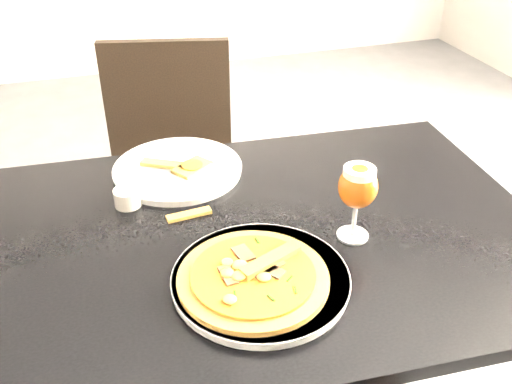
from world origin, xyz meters
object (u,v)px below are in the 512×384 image
object	(u,v)px
chair_far	(171,177)
beer_glass	(358,187)
pizza	(254,276)
dining_table	(255,266)

from	to	relation	value
chair_far	beer_glass	bearing A→B (deg)	-58.24
chair_far	pizza	size ratio (longest dim) A/B	3.35
chair_far	beer_glass	size ratio (longest dim) A/B	5.60
pizza	beer_glass	distance (m)	0.27
pizza	beer_glass	size ratio (longest dim) A/B	1.67
beer_glass	chair_far	bearing A→B (deg)	108.89
dining_table	beer_glass	bearing A→B (deg)	-17.36
pizza	beer_glass	xyz separation A→B (m)	(0.24, 0.09, 0.09)
dining_table	pizza	distance (m)	0.20
chair_far	pizza	world-z (taller)	chair_far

